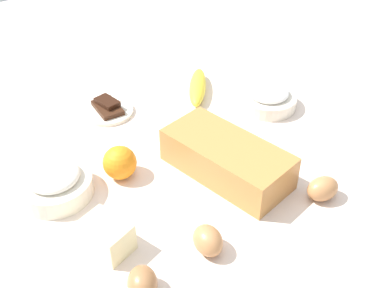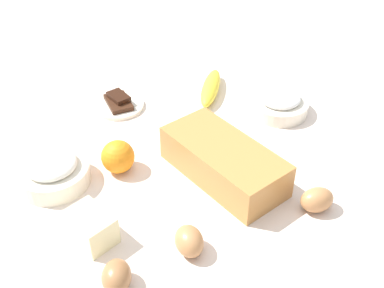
# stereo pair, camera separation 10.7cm
# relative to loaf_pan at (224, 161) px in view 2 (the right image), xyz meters

# --- Properties ---
(ground_plane) EXTENTS (2.40, 2.40, 0.02)m
(ground_plane) POSITION_rel_loaf_pan_xyz_m (0.08, 0.03, -0.05)
(ground_plane) COLOR beige
(loaf_pan) EXTENTS (0.30, 0.19, 0.08)m
(loaf_pan) POSITION_rel_loaf_pan_xyz_m (0.00, 0.00, 0.00)
(loaf_pan) COLOR #B77A3D
(loaf_pan) RESTS_ON ground_plane
(flour_bowl) EXTENTS (0.15, 0.15, 0.07)m
(flour_bowl) POSITION_rel_loaf_pan_xyz_m (0.14, 0.33, -0.01)
(flour_bowl) COLOR silver
(flour_bowl) RESTS_ON ground_plane
(sugar_bowl) EXTENTS (0.15, 0.15, 0.06)m
(sugar_bowl) POSITION_rel_loaf_pan_xyz_m (0.15, -0.25, -0.01)
(sugar_bowl) COLOR silver
(sugar_bowl) RESTS_ON ground_plane
(banana) EXTENTS (0.18, 0.15, 0.04)m
(banana) POSITION_rel_loaf_pan_xyz_m (0.31, -0.14, -0.02)
(banana) COLOR yellow
(banana) RESTS_ON ground_plane
(orange_fruit) EXTENTS (0.07, 0.07, 0.07)m
(orange_fruit) POSITION_rel_loaf_pan_xyz_m (0.12, 0.19, -0.01)
(orange_fruit) COLOR orange
(orange_fruit) RESTS_ON ground_plane
(butter_block) EXTENTS (0.11, 0.09, 0.06)m
(butter_block) POSITION_rel_loaf_pan_xyz_m (-0.05, 0.31, -0.01)
(butter_block) COLOR #F4EDB2
(butter_block) RESTS_ON ground_plane
(egg_near_butter) EXTENTS (0.08, 0.07, 0.05)m
(egg_near_butter) POSITION_rel_loaf_pan_xyz_m (-0.17, 0.30, -0.02)
(egg_near_butter) COLOR #9B683F
(egg_near_butter) RESTS_ON ground_plane
(egg_beside_bowl) EXTENTS (0.07, 0.06, 0.05)m
(egg_beside_bowl) POSITION_rel_loaf_pan_xyz_m (-0.15, 0.16, -0.02)
(egg_beside_bowl) COLOR #B37949
(egg_beside_bowl) RESTS_ON ground_plane
(egg_loose) EXTENTS (0.06, 0.07, 0.05)m
(egg_loose) POSITION_rel_loaf_pan_xyz_m (-0.17, -0.12, -0.02)
(egg_loose) COLOR #B47A49
(egg_loose) RESTS_ON ground_plane
(chocolate_plate) EXTENTS (0.13, 0.13, 0.03)m
(chocolate_plate) POSITION_rel_loaf_pan_xyz_m (0.36, 0.11, -0.03)
(chocolate_plate) COLOR silver
(chocolate_plate) RESTS_ON ground_plane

